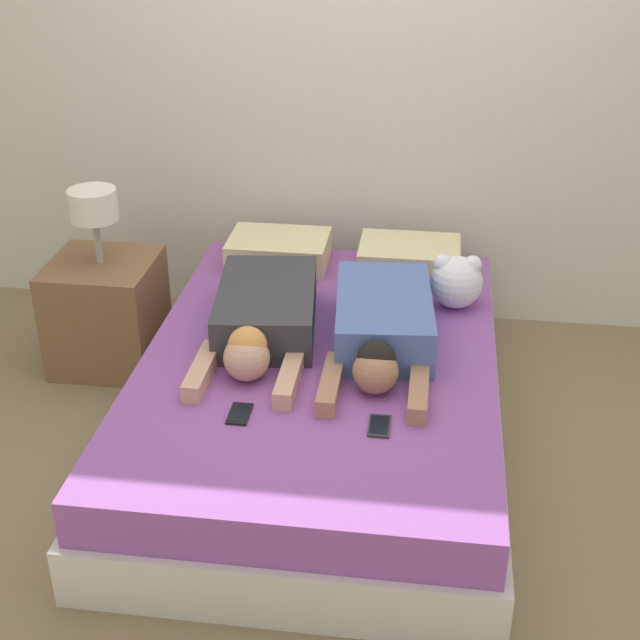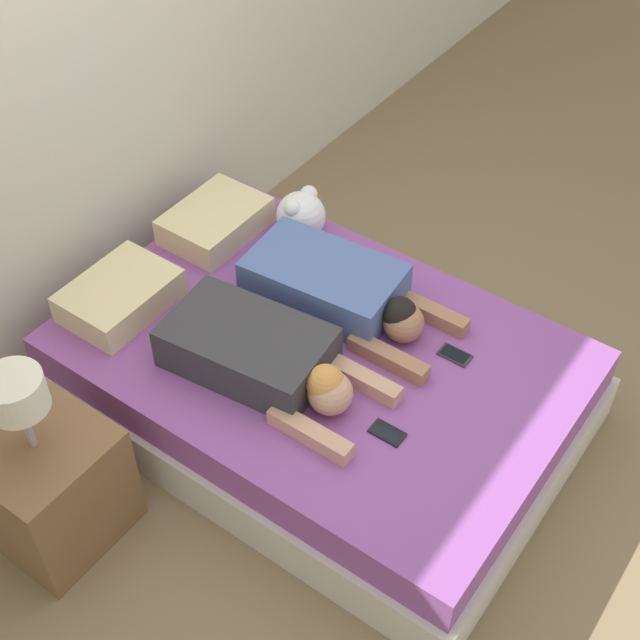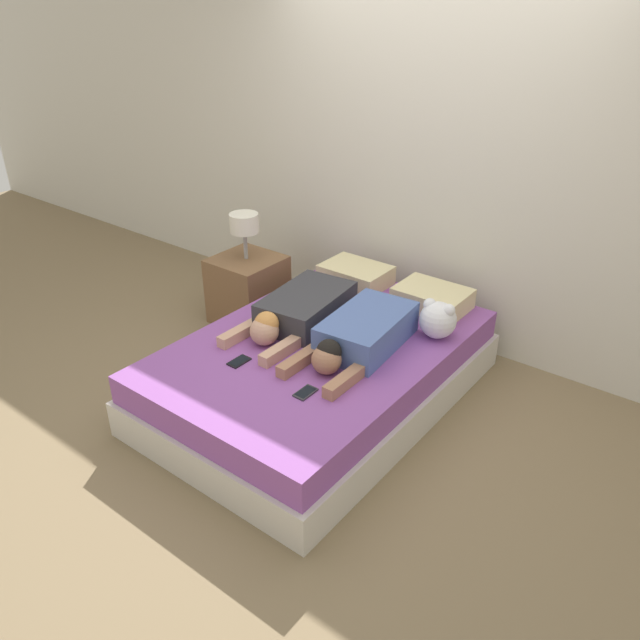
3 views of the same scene
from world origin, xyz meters
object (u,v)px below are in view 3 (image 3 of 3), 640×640
(person_right, at_px, (360,335))
(cell_phone_left, at_px, (239,361))
(bed, at_px, (320,370))
(pillow_head_right, at_px, (432,298))
(pillow_head_left, at_px, (356,275))
(cell_phone_right, at_px, (305,392))
(plush_toy, at_px, (438,319))
(nightstand, at_px, (248,286))
(person_left, at_px, (298,311))

(person_right, bearing_deg, cell_phone_left, -130.32)
(bed, xyz_separation_m, pillow_head_right, (0.32, 0.83, 0.28))
(pillow_head_left, height_order, pillow_head_right, same)
(bed, distance_m, cell_phone_right, 0.60)
(cell_phone_left, bearing_deg, person_right, 49.68)
(pillow_head_left, bearing_deg, cell_phone_left, -86.09)
(pillow_head_left, height_order, cell_phone_left, pillow_head_left)
(plush_toy, height_order, nightstand, nightstand)
(cell_phone_left, height_order, cell_phone_right, same)
(pillow_head_left, height_order, person_left, person_left)
(bed, height_order, cell_phone_right, cell_phone_right)
(person_right, distance_m, cell_phone_left, 0.73)
(person_right, relative_size, cell_phone_left, 7.16)
(person_right, bearing_deg, pillow_head_left, 126.26)
(pillow_head_right, bearing_deg, person_left, -127.41)
(person_left, relative_size, cell_phone_left, 7.19)
(person_right, xyz_separation_m, cell_phone_left, (-0.47, -0.55, -0.09))
(person_left, height_order, nightstand, nightstand)
(bed, distance_m, pillow_head_left, 0.93)
(pillow_head_right, relative_size, nightstand, 0.54)
(person_right, xyz_separation_m, nightstand, (-1.33, 0.42, -0.22))
(person_left, relative_size, cell_phone_right, 7.19)
(plush_toy, xyz_separation_m, nightstand, (-1.62, -0.00, -0.24))
(pillow_head_right, xyz_separation_m, nightstand, (-1.40, -0.34, -0.19))
(bed, xyz_separation_m, plush_toy, (0.53, 0.49, 0.33))
(plush_toy, distance_m, nightstand, 1.64)
(pillow_head_left, xyz_separation_m, plush_toy, (0.85, -0.34, 0.05))
(bed, height_order, nightstand, nightstand)
(bed, relative_size, pillow_head_left, 4.49)
(person_left, distance_m, cell_phone_right, 0.79)
(pillow_head_left, bearing_deg, plush_toy, -21.77)
(cell_phone_right, bearing_deg, cell_phone_left, 179.11)
(cell_phone_right, xyz_separation_m, plush_toy, (0.26, 0.98, 0.12))
(person_left, bearing_deg, cell_phone_right, -47.80)
(bed, height_order, pillow_head_right, pillow_head_right)
(pillow_head_right, xyz_separation_m, person_left, (-0.56, -0.74, 0.02))
(cell_phone_left, distance_m, nightstand, 1.30)
(cell_phone_left, relative_size, plush_toy, 0.55)
(pillow_head_left, height_order, cell_phone_right, pillow_head_left)
(person_right, height_order, cell_phone_left, person_right)
(person_left, height_order, person_right, person_left)
(bed, height_order, cell_phone_left, cell_phone_left)
(bed, distance_m, person_right, 0.40)
(person_right, bearing_deg, nightstand, 162.54)
(pillow_head_left, distance_m, cell_phone_right, 1.45)
(pillow_head_right, bearing_deg, cell_phone_left, -112.43)
(bed, relative_size, cell_phone_left, 15.94)
(cell_phone_right, bearing_deg, person_right, 93.56)
(pillow_head_right, height_order, plush_toy, plush_toy)
(person_right, bearing_deg, bed, -163.02)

